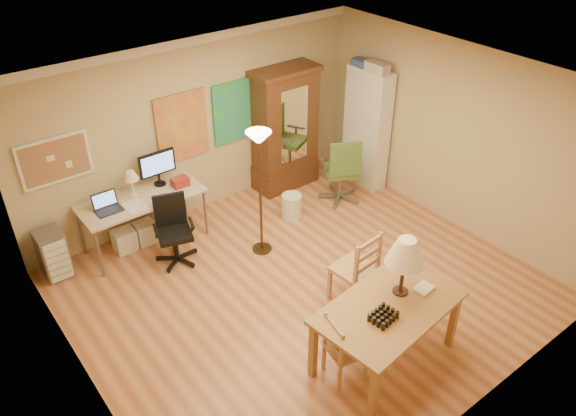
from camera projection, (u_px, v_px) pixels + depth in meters
floor at (303, 287)px, 7.31m from camera, size 5.50×5.50×0.00m
crown_molding at (190, 41)px, 7.49m from camera, size 5.50×0.08×0.12m
corkboard at (55, 160)px, 7.07m from camera, size 0.90×0.04×0.62m
art_panel_left at (182, 127)px, 8.02m from camera, size 0.80×0.04×1.00m
art_panel_right at (235, 111)px, 8.48m from camera, size 0.75×0.04×0.95m
dining_table at (395, 290)px, 5.85m from camera, size 1.69×1.13×1.49m
ladder_chair_back at (356, 270)px, 6.84m from camera, size 0.52×0.50×1.03m
ladder_chair_left at (343, 350)px, 5.89m from camera, size 0.44×0.46×0.84m
torchiere_lamp at (259, 158)px, 7.18m from camera, size 0.33×0.33×1.84m
computer_desk at (145, 214)px, 7.90m from camera, size 1.70×0.74×1.29m
office_chair_black at (176, 244)px, 7.66m from camera, size 0.59×0.59×0.96m
office_chair_green at (341, 183)px, 8.95m from camera, size 0.68×0.69×1.11m
drawer_cart at (53, 254)px, 7.35m from camera, size 0.34×0.41×0.68m
armoire at (285, 137)px, 9.05m from camera, size 1.10×0.52×2.02m
bookshelf at (367, 128)px, 9.09m from camera, size 0.30×0.79×1.97m
wastebin at (292, 206)px, 8.58m from camera, size 0.31×0.31×0.39m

